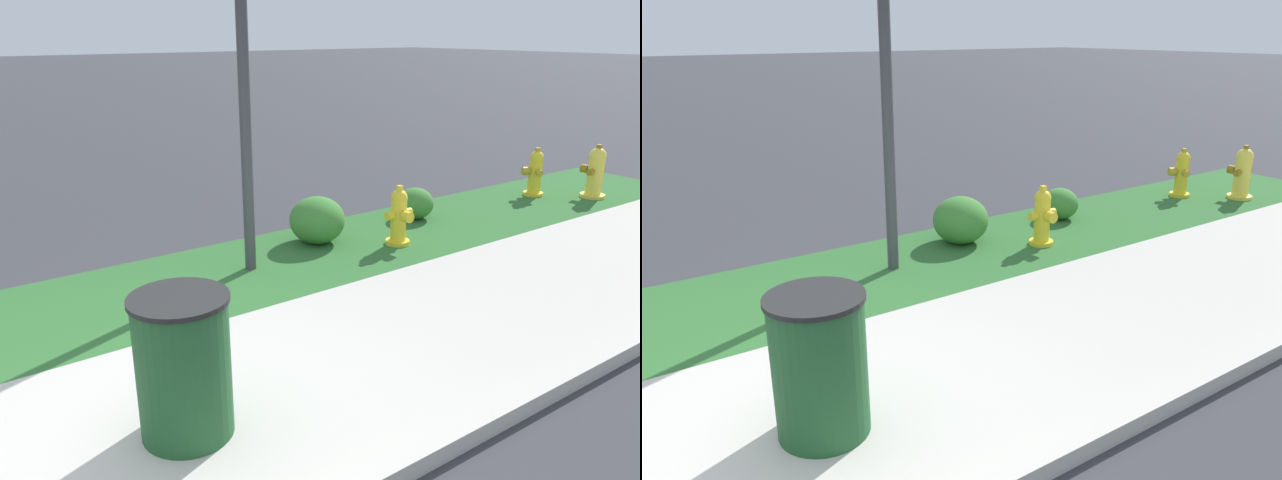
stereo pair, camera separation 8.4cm
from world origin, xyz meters
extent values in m
plane|color=#38383D|center=(0.00, 0.00, 0.00)|extent=(120.00, 120.00, 0.00)
cube|color=#BCB7AD|center=(0.00, 0.00, 0.01)|extent=(18.00, 2.17, 0.01)
cube|color=#2D662D|center=(0.00, 1.97, 0.00)|extent=(18.00, 1.78, 0.01)
cylinder|color=yellow|center=(7.36, 1.57, 0.03)|extent=(0.34, 0.34, 0.05)
cylinder|color=yellow|center=(7.36, 1.57, 0.33)|extent=(0.22, 0.22, 0.55)
sphere|color=yellow|center=(7.36, 1.57, 0.60)|extent=(0.23, 0.23, 0.23)
cube|color=olive|center=(7.36, 1.57, 0.73)|extent=(0.06, 0.06, 0.06)
cylinder|color=olive|center=(7.21, 1.55, 0.39)|extent=(0.10, 0.10, 0.09)
cylinder|color=olive|center=(7.52, 1.58, 0.39)|extent=(0.10, 0.10, 0.09)
cylinder|color=olive|center=(7.35, 1.73, 0.39)|extent=(0.13, 0.11, 0.12)
cylinder|color=yellow|center=(6.76, 2.13, 0.03)|extent=(0.28, 0.28, 0.05)
cylinder|color=yellow|center=(6.76, 2.13, 0.30)|extent=(0.18, 0.18, 0.51)
sphere|color=yellow|center=(6.76, 2.13, 0.56)|extent=(0.19, 0.19, 0.19)
cube|color=#B29323|center=(6.76, 2.13, 0.67)|extent=(0.08, 0.08, 0.06)
cylinder|color=#B29323|center=(6.69, 2.02, 0.36)|extent=(0.12, 0.12, 0.09)
cylinder|color=#B29323|center=(6.84, 2.25, 0.36)|extent=(0.12, 0.12, 0.09)
cylinder|color=#B29323|center=(6.65, 2.21, 0.36)|extent=(0.15, 0.15, 0.12)
cylinder|color=yellow|center=(3.70, 1.68, 0.03)|extent=(0.27, 0.27, 0.05)
cylinder|color=yellow|center=(3.70, 1.68, 0.29)|extent=(0.17, 0.17, 0.49)
sphere|color=yellow|center=(3.70, 1.68, 0.54)|extent=(0.18, 0.18, 0.18)
cube|color=yellow|center=(3.70, 1.68, 0.65)|extent=(0.06, 0.06, 0.06)
cylinder|color=yellow|center=(3.83, 1.68, 0.35)|extent=(0.09, 0.09, 0.09)
cylinder|color=yellow|center=(3.57, 1.68, 0.35)|extent=(0.09, 0.09, 0.09)
cylinder|color=yellow|center=(3.70, 1.55, 0.35)|extent=(0.12, 0.10, 0.12)
cylinder|color=#3D3D42|center=(1.99, 1.99, 2.39)|extent=(0.11, 0.11, 4.78)
cylinder|color=#1E5128|center=(0.34, -0.15, 0.43)|extent=(0.55, 0.55, 0.86)
cylinder|color=black|center=(0.34, -0.15, 0.87)|extent=(0.57, 0.57, 0.03)
ellipsoid|color=#3D7F33|center=(3.00, 2.25, 0.27)|extent=(0.62, 0.62, 0.53)
ellipsoid|color=#3D7F33|center=(4.56, 2.30, 0.20)|extent=(0.47, 0.47, 0.40)
camera|label=1|loc=(-0.88, -3.17, 2.29)|focal=35.00mm
camera|label=2|loc=(-0.81, -3.22, 2.29)|focal=35.00mm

